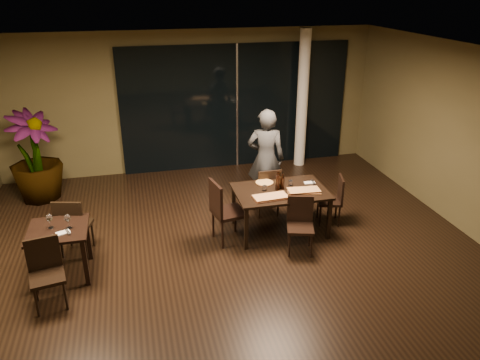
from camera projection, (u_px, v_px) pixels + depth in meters
name	position (u px, v px, depth m)	size (l,w,h in m)	color
ground	(232.00, 264.00, 7.00)	(8.00, 8.00, 0.00)	black
wall_back	(190.00, 102.00, 10.02)	(8.00, 0.10, 3.00)	brown
ceiling	(230.00, 58.00, 5.80)	(8.00, 8.00, 0.04)	silver
window_panel	(237.00, 107.00, 10.22)	(5.00, 0.06, 2.70)	black
column	(302.00, 100.00, 10.18)	(0.24, 0.24, 3.00)	white
main_table	(280.00, 194.00, 7.66)	(1.50, 1.00, 0.75)	black
side_table	(59.00, 237.00, 6.51)	(0.80, 0.80, 0.75)	black
chair_main_far	(268.00, 190.00, 8.25)	(0.42, 0.42, 0.90)	black
chair_main_near	(300.00, 222.00, 7.20)	(0.50, 0.50, 0.87)	black
chair_main_left	(223.00, 209.00, 7.38)	(0.57, 0.57, 1.05)	black
chair_main_right	(334.00, 197.00, 8.01)	(0.48, 0.48, 0.85)	black
chair_side_far	(73.00, 224.00, 7.02)	(0.54, 0.54, 0.96)	black
chair_side_near	(46.00, 269.00, 5.98)	(0.49, 0.49, 0.91)	black
diner	(266.00, 159.00, 8.48)	(0.63, 0.42, 1.84)	#303235
potted_plant	(35.00, 157.00, 8.74)	(0.94, 0.94, 1.73)	#1B4617
pizza_board_left	(270.00, 198.00, 7.35)	(0.56, 0.28, 0.01)	#412415
pizza_board_right	(304.00, 191.00, 7.58)	(0.54, 0.27, 0.01)	#482B17
oblong_pizza_left	(270.00, 197.00, 7.34)	(0.52, 0.24, 0.02)	maroon
oblong_pizza_right	(304.00, 190.00, 7.57)	(0.49, 0.23, 0.02)	#69090A
round_pizza	(264.00, 183.00, 7.89)	(0.29, 0.29, 0.01)	red
bottle_a	(278.00, 181.00, 7.58)	(0.07, 0.07, 0.33)	black
bottle_b	(283.00, 182.00, 7.62)	(0.06, 0.06, 0.26)	black
bottle_c	(280.00, 180.00, 7.64)	(0.06, 0.06, 0.29)	black
tumbler_left	(265.00, 188.00, 7.60)	(0.07, 0.07, 0.08)	white
tumbler_right	(291.00, 183.00, 7.79)	(0.07, 0.07, 0.09)	white
napkin_near	(311.00, 188.00, 7.69)	(0.18, 0.10, 0.01)	white
napkin_far	(310.00, 183.00, 7.89)	(0.18, 0.10, 0.01)	white
wine_glass_a	(50.00, 222.00, 6.44)	(0.09, 0.09, 0.20)	white
wine_glass_b	(68.00, 222.00, 6.44)	(0.09, 0.09, 0.20)	white
side_napkin	(63.00, 233.00, 6.34)	(0.18, 0.11, 0.01)	white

